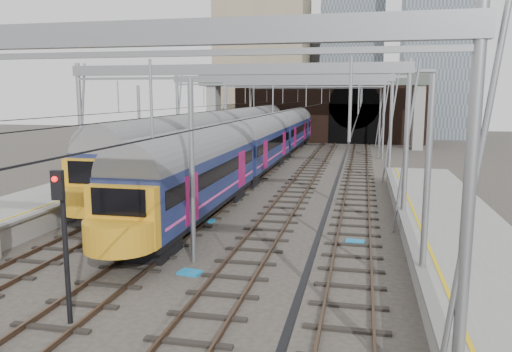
# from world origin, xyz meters

# --- Properties ---
(ground) EXTENTS (160.00, 160.00, 0.00)m
(ground) POSITION_xyz_m (0.00, 0.00, 0.00)
(ground) COLOR #38332D
(ground) RESTS_ON ground
(platform_right) EXTENTS (4.32, 47.00, 1.12)m
(platform_right) POSITION_xyz_m (10.18, -1.50, 0.55)
(platform_right) COLOR gray
(platform_right) RESTS_ON ground
(tracks) EXTENTS (14.40, 80.00, 0.22)m
(tracks) POSITION_xyz_m (0.00, 15.00, 0.02)
(tracks) COLOR #4C3828
(tracks) RESTS_ON ground
(overhead_line) EXTENTS (16.80, 80.00, 8.00)m
(overhead_line) POSITION_xyz_m (0.00, 21.49, 6.57)
(overhead_line) COLOR gray
(overhead_line) RESTS_ON ground
(retaining_wall) EXTENTS (28.00, 2.75, 9.00)m
(retaining_wall) POSITION_xyz_m (1.40, 51.93, 4.33)
(retaining_wall) COLOR black
(retaining_wall) RESTS_ON ground
(overbridge) EXTENTS (28.00, 3.00, 9.25)m
(overbridge) POSITION_xyz_m (0.00, 46.00, 7.27)
(overbridge) COLOR gray
(overbridge) RESTS_ON ground
(city_skyline) EXTENTS (37.50, 27.50, 60.00)m
(city_skyline) POSITION_xyz_m (2.73, 70.48, 17.09)
(city_skyline) COLOR tan
(city_skyline) RESTS_ON ground
(train_main) EXTENTS (2.76, 63.85, 4.76)m
(train_main) POSITION_xyz_m (-2.00, 31.92, 2.46)
(train_main) COLOR black
(train_main) RESTS_ON ground
(train_second) EXTENTS (3.00, 51.91, 5.09)m
(train_second) POSITION_xyz_m (-6.00, 30.93, 2.60)
(train_second) COLOR black
(train_second) RESTS_ON ground
(signal_near_centre) EXTENTS (0.34, 0.45, 4.41)m
(signal_near_centre) POSITION_xyz_m (-1.69, -3.80, 2.82)
(signal_near_centre) COLOR black
(signal_near_centre) RESTS_ON ground
(equip_cover_a) EXTENTS (0.91, 0.68, 0.10)m
(equip_cover_a) POSITION_xyz_m (-1.43, 7.99, 0.05)
(equip_cover_a) COLOR #187BBA
(equip_cover_a) RESTS_ON ground
(equip_cover_b) EXTENTS (0.90, 0.71, 0.09)m
(equip_cover_b) POSITION_xyz_m (0.30, 0.72, 0.05)
(equip_cover_b) COLOR #187BBA
(equip_cover_b) RESTS_ON ground
(equip_cover_c) EXTENTS (0.85, 0.65, 0.09)m
(equip_cover_c) POSITION_xyz_m (6.06, 5.88, 0.05)
(equip_cover_c) COLOR #187BBA
(equip_cover_c) RESTS_ON ground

